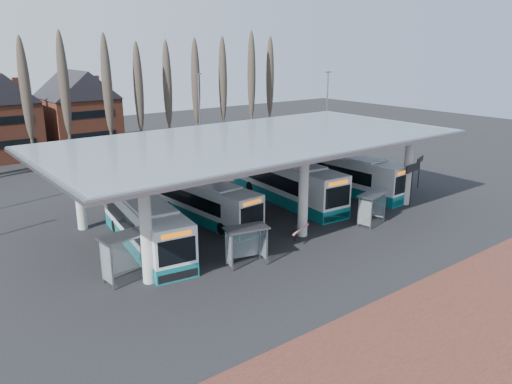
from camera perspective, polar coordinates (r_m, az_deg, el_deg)
ground at (r=34.50m, az=8.13°, el=-6.12°), size 140.00×140.00×0.00m
brick_strip at (r=28.41m, az=26.14°, el=-12.93°), size 70.00×10.00×0.03m
station_canopy at (r=38.58m, az=-0.07°, el=5.31°), size 32.00×16.00×6.34m
poplar_row at (r=59.78m, az=-15.20°, el=11.72°), size 45.10×1.10×14.50m
lamp_post_b at (r=56.65m, az=-6.48°, el=8.44°), size 0.80×0.16×10.17m
lamp_post_c at (r=60.68m, az=8.08°, el=8.92°), size 0.80×0.16×10.17m
bus_0 at (r=34.45m, az=-12.63°, el=-3.56°), size 4.32×12.43×3.38m
bus_1 at (r=39.11m, az=-5.97°, el=-0.99°), size 3.22×11.45×3.14m
bus_2 at (r=43.50m, az=3.44°, el=1.20°), size 3.84×13.30×3.65m
bus_3 at (r=47.28m, az=10.08°, el=2.11°), size 3.30×12.55×3.45m
shelter_0 at (r=29.77m, az=-14.66°, el=-5.99°), size 3.17×1.79×2.82m
shelter_1 at (r=30.79m, az=-1.20°, el=-5.16°), size 2.92×1.95×2.49m
shelter_2 at (r=38.60m, az=12.97°, el=-1.10°), size 2.87×1.89×2.45m
info_sign_0 at (r=43.54m, az=17.47°, el=2.30°), size 2.43×0.57×3.65m
info_sign_1 at (r=49.66m, az=18.23°, el=3.28°), size 1.92×0.83×3.00m
barrier at (r=34.46m, az=5.01°, el=-4.38°), size 2.25×1.09×1.20m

